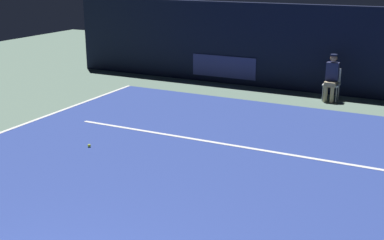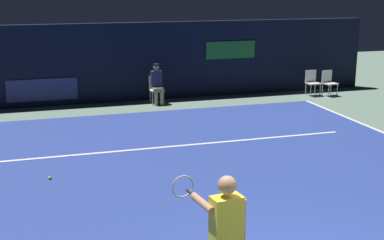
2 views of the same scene
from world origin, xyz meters
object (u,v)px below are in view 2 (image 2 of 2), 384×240
courtside_chair_near (312,81)px  tennis_player (225,235)px  line_judge_on_chair (157,83)px  tennis_ball (50,178)px  courtside_chair_far (329,81)px

courtside_chair_near → tennis_player: bearing=-123.6°
tennis_player → courtside_chair_near: size_ratio=1.97×
line_judge_on_chair → tennis_ball: line_judge_on_chair is taller
tennis_ball → line_judge_on_chair: bearing=59.3°
courtside_chair_near → courtside_chair_far: same height
courtside_chair_near → tennis_ball: courtside_chair_near is taller
courtside_chair_near → courtside_chair_far: 0.58m
courtside_chair_near → tennis_ball: 11.05m
tennis_player → courtside_chair_near: bearing=56.4°
line_judge_on_chair → tennis_ball: 7.28m
tennis_player → courtside_chair_far: bearing=54.1°
tennis_player → line_judge_on_chair: 11.60m
courtside_chair_near → courtside_chair_far: bearing=-20.5°
tennis_player → line_judge_on_chair: tennis_player is taller
tennis_player → line_judge_on_chair: (1.89, 11.44, -0.30)m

